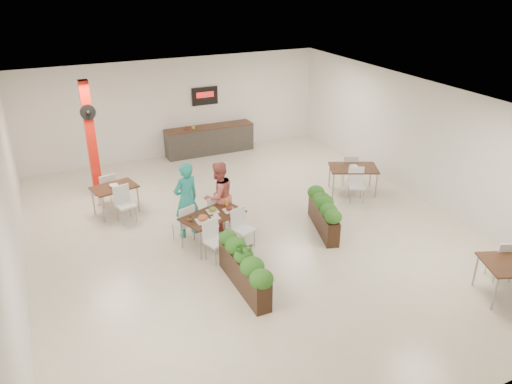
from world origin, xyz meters
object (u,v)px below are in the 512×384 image
red_column (91,138)px  side_table_b (353,171)px  main_table (212,219)px  side_table_a (115,191)px  diner_woman (219,196)px  planter_right (324,212)px  diner_man (186,200)px  planter_left (244,265)px  service_counter (210,139)px

red_column → side_table_b: bearing=-23.6°
main_table → side_table_a: size_ratio=1.15×
diner_woman → side_table_b: bearing=166.5°
planter_right → side_table_b: (1.91, 1.55, 0.14)m
diner_man → planter_left: size_ratio=0.92×
service_counter → main_table: (-2.03, -5.79, 0.14)m
diner_man → planter_right: (3.04, -1.14, -0.43)m
main_table → diner_woman: 0.80m
main_table → planter_right: 2.70m
side_table_b → diner_woman: bearing=-149.5°
red_column → diner_man: 3.70m
service_counter → planter_right: (0.62, -6.28, 0.00)m
planter_left → planter_right: (2.69, 1.38, -0.02)m
diner_woman → planter_right: (2.24, -1.14, -0.36)m
service_counter → side_table_b: (2.54, -4.73, 0.15)m
diner_man → planter_left: (0.35, -2.52, -0.40)m
side_table_a → side_table_b: (6.29, -1.45, 0.02)m
planter_right → side_table_a: (-4.37, 3.01, 0.13)m
diner_woman → side_table_b: (4.16, 0.41, -0.22)m
diner_man → planter_left: diner_man is taller
main_table → planter_left: (-0.04, -1.87, -0.12)m
side_table_a → side_table_b: size_ratio=1.02×
service_counter → main_table: bearing=-109.3°
diner_woman → side_table_b: size_ratio=1.04×
service_counter → red_column: bearing=-155.0°
service_counter → side_table_a: 4.98m
diner_woman → planter_left: bearing=60.8°
side_table_b → diner_man: bearing=-150.4°
red_column → planter_left: 6.21m
main_table → diner_man: size_ratio=1.05×
service_counter → side_table_b: 5.37m
main_table → red_column: bearing=116.7°
diner_woman → side_table_a: (-2.13, 1.86, -0.24)m
red_column → planter_left: size_ratio=1.60×
main_table → planter_left: bearing=-91.3°
main_table → diner_woman: size_ratio=1.13×
planter_left → main_table: bearing=88.7°
service_counter → planter_right: 6.31m
red_column → side_table_b: 7.21m
planter_right → side_table_a: 5.31m
side_table_a → service_counter: bearing=27.6°
main_table → planter_right: (2.65, -0.49, -0.14)m
diner_woman → side_table_a: bearing=-60.3°
planter_left → side_table_b: (4.61, 2.93, 0.12)m
service_counter → main_table: size_ratio=1.55×
main_table → diner_woman: bearing=58.2°
main_table → side_table_b: 4.69m
red_column → planter_right: 6.50m
planter_right → side_table_b: bearing=39.1°
diner_woman → planter_left: size_ratio=0.86×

